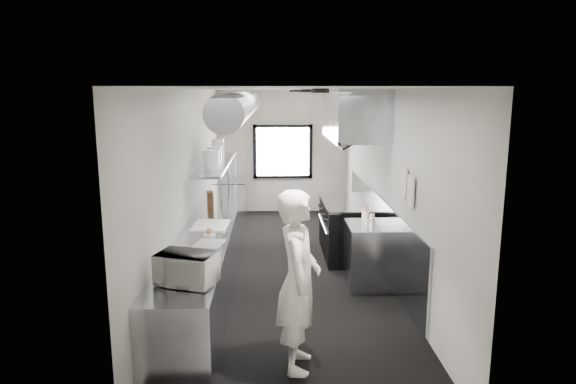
{
  "coord_description": "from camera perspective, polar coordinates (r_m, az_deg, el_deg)",
  "views": [
    {
      "loc": [
        -0.24,
        -7.7,
        2.77
      ],
      "look_at": [
        -0.01,
        -0.2,
        1.28
      ],
      "focal_mm": 31.91,
      "sensor_mm": 36.0,
      "label": 1
    }
  ],
  "objects": [
    {
      "name": "microwave",
      "position": [
        5.17,
        -11.25,
        -8.34
      ],
      "size": [
        0.61,
        0.53,
        0.31
      ],
      "primitive_type": "imported",
      "rotation": [
        0.0,
        0.0,
        -0.31
      ],
      "color": "silver",
      "rests_on": "prep_counter"
    },
    {
      "name": "squeeze_bottle_d",
      "position": [
        7.52,
        8.47,
        -2.56
      ],
      "size": [
        0.07,
        0.07,
        0.19
      ],
      "primitive_type": "cylinder",
      "rotation": [
        0.0,
        0.0,
        0.17
      ],
      "color": "white",
      "rests_on": "bottle_station"
    },
    {
      "name": "wall_left",
      "position": [
        7.92,
        -10.89,
        1.05
      ],
      "size": [
        0.02,
        8.0,
        2.8
      ],
      "primitive_type": "cube",
      "color": "#B2B1A9",
      "rests_on": "floor"
    },
    {
      "name": "floor",
      "position": [
        8.19,
        0.02,
        -8.56
      ],
      "size": [
        3.0,
        8.0,
        0.01
      ],
      "primitive_type": "cube",
      "color": "black",
      "rests_on": "ground"
    },
    {
      "name": "newspaper",
      "position": [
        6.45,
        -8.8,
        -5.72
      ],
      "size": [
        0.4,
        0.46,
        0.01
      ],
      "primitive_type": "cube",
      "rotation": [
        0.0,
        0.0,
        -0.18
      ],
      "color": "white",
      "rests_on": "prep_counter"
    },
    {
      "name": "plate_stack_b",
      "position": [
        8.46,
        -8.17,
        3.99
      ],
      "size": [
        0.24,
        0.24,
        0.31
      ],
      "primitive_type": "cylinder",
      "rotation": [
        0.0,
        0.0,
        -0.02
      ],
      "color": "white",
      "rests_on": "pass_shelf"
    },
    {
      "name": "plate_stack_d",
      "position": [
        9.37,
        -7.83,
        4.81
      ],
      "size": [
        0.27,
        0.27,
        0.35
      ],
      "primitive_type": "cylinder",
      "rotation": [
        0.0,
        0.0,
        -0.23
      ],
      "color": "white",
      "rests_on": "pass_shelf"
    },
    {
      "name": "notice_sheet_a",
      "position": [
        6.82,
        12.77,
        1.07
      ],
      "size": [
        0.02,
        0.28,
        0.38
      ],
      "primitive_type": "cube",
      "color": "silver",
      "rests_on": "wall_right"
    },
    {
      "name": "deli_tub_b",
      "position": [
        5.45,
        -12.69,
        -8.58
      ],
      "size": [
        0.17,
        0.17,
        0.1
      ],
      "primitive_type": "cylinder",
      "rotation": [
        0.0,
        0.0,
        0.38
      ],
      "color": "#AAB4A6",
      "rests_on": "prep_counter"
    },
    {
      "name": "range",
      "position": [
        8.8,
        6.66,
        -4.01
      ],
      "size": [
        0.88,
        1.6,
        0.94
      ],
      "color": "black",
      "rests_on": "floor"
    },
    {
      "name": "pass_shelf",
      "position": [
        8.84,
        -7.94,
        3.07
      ],
      "size": [
        0.45,
        3.0,
        0.68
      ],
      "color": "#9BA3A9",
      "rests_on": "prep_counter"
    },
    {
      "name": "exhaust_hood",
      "position": [
        8.52,
        7.35,
        8.56
      ],
      "size": [
        0.81,
        2.2,
        0.88
      ],
      "color": "#9BA3A9",
      "rests_on": "ceiling"
    },
    {
      "name": "notice_sheet_b",
      "position": [
        6.5,
        13.52,
        0.09
      ],
      "size": [
        0.02,
        0.28,
        0.38
      ],
      "primitive_type": "cube",
      "color": "silver",
      "rests_on": "wall_right"
    },
    {
      "name": "line_cook",
      "position": [
        5.14,
        1.17,
        -9.86
      ],
      "size": [
        0.49,
        0.7,
        1.84
      ],
      "primitive_type": "imported",
      "rotation": [
        0.0,
        0.0,
        1.5
      ],
      "color": "white",
      "rests_on": "floor"
    },
    {
      "name": "service_window",
      "position": [
        11.75,
        -0.59,
        4.5
      ],
      "size": [
        1.36,
        0.05,
        1.25
      ],
      "color": "white",
      "rests_on": "wall_back"
    },
    {
      "name": "cutting_board",
      "position": [
        7.29,
        -8.65,
        -3.69
      ],
      "size": [
        0.5,
        0.65,
        0.02
      ],
      "primitive_type": "cube",
      "rotation": [
        0.0,
        0.0,
        -0.05
      ],
      "color": "white",
      "rests_on": "prep_counter"
    },
    {
      "name": "wall_cladding",
      "position": [
        8.48,
        10.03,
        -4.14
      ],
      "size": [
        0.03,
        5.5,
        1.1
      ],
      "primitive_type": "cube",
      "color": "#9BA3A9",
      "rests_on": "wall_right"
    },
    {
      "name": "squeeze_bottle_b",
      "position": [
        7.18,
        9.32,
        -3.22
      ],
      "size": [
        0.07,
        0.07,
        0.2
      ],
      "primitive_type": "cylinder",
      "rotation": [
        0.0,
        0.0,
        0.02
      ],
      "color": "white",
      "rests_on": "bottle_station"
    },
    {
      "name": "ceiling",
      "position": [
        7.71,
        0.02,
        11.43
      ],
      "size": [
        3.0,
        8.0,
        0.01
      ],
      "primitive_type": "cube",
      "color": "silver",
      "rests_on": "wall_back"
    },
    {
      "name": "squeeze_bottle_a",
      "position": [
        7.05,
        9.41,
        -3.55
      ],
      "size": [
        0.07,
        0.07,
        0.18
      ],
      "primitive_type": "cylinder",
      "rotation": [
        0.0,
        0.0,
        0.16
      ],
      "color": "white",
      "rests_on": "bottle_station"
    },
    {
      "name": "plate_stack_a",
      "position": [
        8.09,
        -8.54,
        3.6
      ],
      "size": [
        0.27,
        0.27,
        0.29
      ],
      "primitive_type": "cylinder",
      "rotation": [
        0.0,
        0.0,
        0.1
      ],
      "color": "white",
      "rests_on": "pass_shelf"
    },
    {
      "name": "plate_stack_c",
      "position": [
        8.97,
        -7.82,
        4.43
      ],
      "size": [
        0.29,
        0.29,
        0.31
      ],
      "primitive_type": "cylinder",
      "rotation": [
        0.0,
        0.0,
        0.42
      ],
      "color": "white",
      "rests_on": "pass_shelf"
    },
    {
      "name": "bottle_station",
      "position": [
        7.51,
        9.06,
        -6.93
      ],
      "size": [
        0.65,
        0.8,
        0.9
      ],
      "primitive_type": "cube",
      "color": "#9BA3A9",
      "rests_on": "floor"
    },
    {
      "name": "squeeze_bottle_c",
      "position": [
        7.33,
        8.75,
        -2.93
      ],
      "size": [
        0.07,
        0.07,
        0.19
      ],
      "primitive_type": "cylinder",
      "rotation": [
        0.0,
        0.0,
        0.17
      ],
      "color": "white",
      "rests_on": "bottle_station"
    },
    {
      "name": "small_plate",
      "position": [
        6.84,
        -8.75,
        -4.73
      ],
      "size": [
        0.17,
        0.17,
        0.01
      ],
      "primitive_type": "cylinder",
      "rotation": [
        0.0,
        0.0,
        0.05
      ],
      "color": "white",
      "rests_on": "prep_counter"
    },
    {
      "name": "pastry",
      "position": [
        6.82,
        -8.77,
        -4.33
      ],
      "size": [
        0.09,
        0.09,
        0.09
      ],
      "primitive_type": "sphere",
      "color": "tan",
      "rests_on": "small_plate"
    },
    {
      "name": "wall_front",
      "position": [
        3.95,
        1.85,
        -9.03
      ],
      "size": [
        3.0,
        0.02,
        2.8
      ],
      "primitive_type": "cube",
      "color": "#B2B1A9",
      "rests_on": "floor"
    },
    {
      "name": "knife_block",
      "position": [
        8.55,
        -8.67,
        -0.75
      ],
      "size": [
        0.13,
        0.23,
        0.23
      ],
      "primitive_type": "cube",
      "rotation": [
        0.0,
        0.0,
        0.18
      ],
      "color": "#50361C",
      "rests_on": "prep_counter"
    },
    {
      "name": "far_work_table",
      "position": [
        11.18,
        -6.4,
        -0.84
      ],
      "size": [
        0.7,
        1.2,
        0.9
      ],
      "primitive_type": "cube",
      "color": "#9BA3A9",
      "rests_on": "floor"
    },
    {
      "name": "squeeze_bottle_e",
      "position": [
        7.61,
        8.66,
        -2.5
      ],
      "size": [
        0.06,
        0.06,
        0.16
      ],
      "primitive_type": "cylinder",
      "rotation": [
        0.0,
        0.0,
        -0.19
      ],
      "color": "white",
      "rests_on": "bottle_station"
    },
    {
      "name": "wall_right",
      "position": [
        8.01,
        10.8,
        1.17
      ],
      "size": [
        0.02,
        8.0,
        2.8
      ],
      "primitive_type": "cube",
      "color": "#B2B1A9",
      "rests_on": "floor"
    },
    {
      "name": "wall_back",
      "position": [
        11.79,
        -0.59,
        4.52
      ],
      "size": [
        3.0,
        0.02,
        2.8
      ],
      "primitive_type": "cube",
      "color": "#B2B1A9",
      "rests_on": "floor"
    },
    {
      "name": "hvac_duct",
      "position": [
        8.12,
        -5.09,
        9.61
      ],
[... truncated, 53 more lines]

